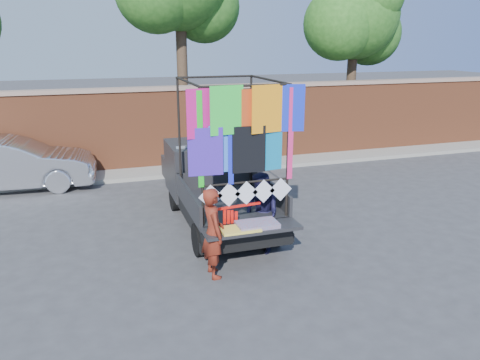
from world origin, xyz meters
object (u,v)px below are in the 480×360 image
object	(u,v)px
woman	(213,233)
man	(261,213)
sedan	(11,164)
pickup_truck	(211,181)

from	to	relation	value
woman	man	bearing A→B (deg)	-63.16
woman	man	xyz separation A→B (m)	(1.14, 0.67, -0.01)
sedan	man	world-z (taller)	man
man	woman	bearing A→B (deg)	-80.55
sedan	man	distance (m)	7.80
pickup_truck	man	bearing A→B (deg)	-79.46
sedan	woman	size ratio (longest dim) A/B	2.73
woman	man	distance (m)	1.33
pickup_truck	sedan	world-z (taller)	pickup_truck
woman	man	world-z (taller)	woman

